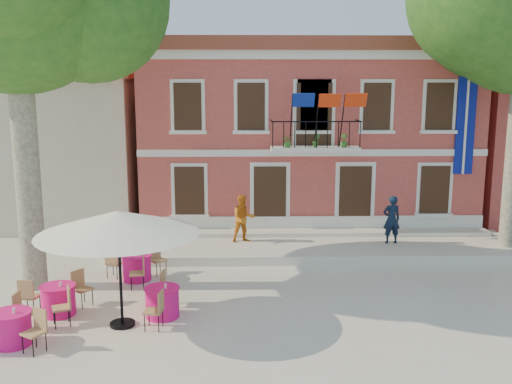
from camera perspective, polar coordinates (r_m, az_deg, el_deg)
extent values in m
plane|color=beige|center=(16.01, 0.96, -10.41)|extent=(90.00, 90.00, 0.00)
cube|color=#C44C46|center=(25.17, 4.64, 5.42)|extent=(13.00, 8.00, 7.00)
cube|color=brown|center=(25.12, 4.77, 13.97)|extent=(13.50, 8.50, 0.50)
cube|color=silver|center=(21.18, 5.91, 13.52)|extent=(13.30, 0.35, 0.35)
cube|color=silver|center=(20.77, 5.91, 4.33)|extent=(3.20, 0.90, 0.15)
cube|color=black|center=(20.29, 6.10, 7.02)|extent=(3.20, 0.04, 0.04)
cube|color=navy|center=(22.48, 20.21, 6.26)|extent=(0.70, 0.05, 3.60)
cube|color=navy|center=(19.82, 3.66, 9.14)|extent=(0.76, 0.27, 0.47)
cube|color=red|center=(19.92, 6.27, 9.11)|extent=(0.76, 0.29, 0.47)
cube|color=red|center=(20.05, 8.86, 9.05)|extent=(0.76, 0.27, 0.47)
imported|color=#26591E|center=(20.34, 3.22, 5.13)|extent=(0.43, 0.37, 0.48)
imported|color=#26591E|center=(20.45, 6.03, 5.12)|extent=(0.26, 0.21, 0.48)
imported|color=#26591E|center=(20.60, 8.80, 5.09)|extent=(0.27, 0.27, 0.48)
cube|color=beige|center=(27.55, -20.22, 4.21)|extent=(9.00, 9.00, 6.00)
cube|color=brown|center=(27.42, -20.65, 10.86)|extent=(9.40, 9.40, 0.40)
cube|color=silver|center=(20.29, 6.14, -5.47)|extent=(14.00, 3.40, 0.30)
cylinder|color=#A59E84|center=(17.12, -21.94, 2.49)|extent=(0.69, 0.69, 7.11)
cylinder|color=black|center=(14.57, -13.20, -12.71)|extent=(0.60, 0.60, 0.08)
cylinder|color=black|center=(14.14, -13.41, -8.15)|extent=(0.07, 0.07, 2.52)
cone|color=white|center=(13.79, -13.64, -2.98)|extent=(3.83, 3.83, 0.55)
imported|color=black|center=(20.45, 13.40, -2.69)|extent=(0.66, 0.46, 1.70)
imported|color=orange|center=(20.08, -1.29, -2.67)|extent=(0.94, 0.81, 1.68)
cylinder|color=#F01668|center=(15.53, -19.15, -10.21)|extent=(0.84, 0.84, 0.75)
cylinder|color=#F01668|center=(15.40, -19.24, -8.87)|extent=(0.90, 0.90, 0.02)
cube|color=tan|center=(14.80, -18.89, -10.83)|extent=(0.55, 0.55, 0.95)
cube|color=tan|center=(15.91, -16.95, -9.20)|extent=(0.59, 0.59, 0.95)
cube|color=tan|center=(15.82, -21.68, -9.61)|extent=(0.47, 0.47, 0.95)
cylinder|color=#F01668|center=(14.76, -9.36, -10.85)|extent=(0.84, 0.84, 0.75)
cylinder|color=#F01668|center=(14.62, -9.41, -9.45)|extent=(0.90, 0.90, 0.02)
cube|color=tan|center=(15.40, -8.60, -9.51)|extent=(0.47, 0.47, 0.95)
cube|color=tan|center=(14.05, -10.22, -11.56)|extent=(0.47, 0.47, 0.95)
cylinder|color=#F01668|center=(14.21, -23.22, -12.46)|extent=(0.84, 0.84, 0.75)
cylinder|color=#F01668|center=(14.07, -23.33, -11.01)|extent=(0.90, 0.90, 0.02)
cube|color=tan|center=(14.81, -22.05, -11.02)|extent=(0.44, 0.44, 0.95)
cube|color=tan|center=(13.60, -21.35, -12.91)|extent=(0.58, 0.58, 0.95)
cylinder|color=#F01668|center=(17.55, -11.83, -7.44)|extent=(0.84, 0.84, 0.75)
cylinder|color=#F01668|center=(17.44, -11.88, -6.24)|extent=(0.90, 0.90, 0.02)
cube|color=tan|center=(17.89, -9.76, -6.68)|extent=(0.59, 0.59, 0.95)
cube|color=tan|center=(17.89, -13.95, -6.85)|extent=(0.53, 0.53, 0.95)
cube|color=tan|center=(16.80, -11.81, -7.89)|extent=(0.49, 0.49, 0.95)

